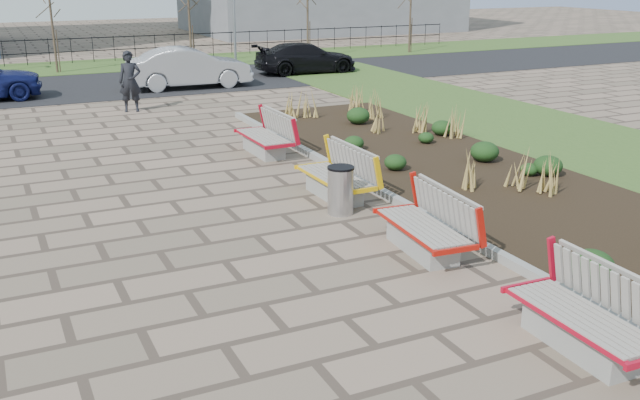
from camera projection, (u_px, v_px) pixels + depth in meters
name	position (u px, v px, depth m)	size (l,w,h in m)	color
ground	(314.00, 362.00, 8.31)	(120.00, 120.00, 0.00)	#7E6756
planting_bed	(481.00, 182.00, 15.14)	(4.50, 18.00, 0.10)	black
planting_curb	(386.00, 195.00, 14.18)	(0.16, 18.00, 0.15)	gray
grass_verge_far	(54.00, 68.00, 32.34)	(80.00, 5.00, 0.04)	#33511E
road	(71.00, 88.00, 27.19)	(80.00, 7.00, 0.02)	black
bench_a	(583.00, 312.00, 8.43)	(0.90, 2.10, 1.00)	red
bench_b	(423.00, 223.00, 11.38)	(0.90, 2.10, 1.00)	red
bench_c	(334.00, 174.00, 14.11)	(0.90, 2.10, 1.00)	yellow
bench_d	(263.00, 134.00, 17.44)	(0.90, 2.10, 1.00)	#B80C20
litter_bin	(341.00, 191.00, 13.21)	(0.48, 0.48, 0.89)	#B2B2B7
pedestrian	(130.00, 81.00, 22.51)	(0.70, 0.46, 1.92)	black
car_silver	(189.00, 68.00, 26.99)	(1.60, 4.59, 1.51)	#939499
car_black	(306.00, 58.00, 30.79)	(1.81, 4.46, 1.29)	black
tree_c	(52.00, 25.00, 30.42)	(1.40, 1.40, 4.00)	#4C3D2D
tree_d	(189.00, 21.00, 32.87)	(1.40, 1.40, 4.00)	#4C3D2D
tree_e	(308.00, 17.00, 35.32)	(1.40, 1.40, 4.00)	#4C3D2D
tree_f	(410.00, 14.00, 37.77)	(1.40, 1.40, 4.00)	#4C3D2D
railing_fence	(49.00, 51.00, 33.43)	(44.00, 0.10, 1.20)	black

